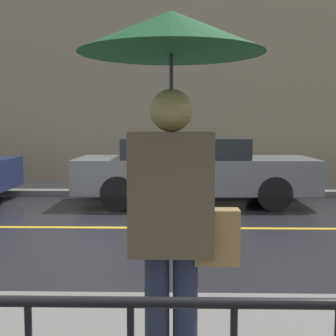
{
  "coord_description": "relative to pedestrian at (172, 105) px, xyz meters",
  "views": [
    {
      "loc": [
        1.12,
        -7.3,
        1.65
      ],
      "look_at": [
        1.03,
        -3.16,
        1.26
      ],
      "focal_mm": 50.0,
      "sensor_mm": 36.0,
      "label": 1
    }
  ],
  "objects": [
    {
      "name": "building_storefront",
      "position": [
        -1.09,
        10.22,
        1.03
      ],
      "size": [
        28.0,
        0.3,
        5.55
      ],
      "color": "gray",
      "rests_on": "ground_plane"
    },
    {
      "name": "car_grey",
      "position": [
        0.32,
        7.09,
        -1.02
      ],
      "size": [
        4.8,
        1.75,
        1.37
      ],
      "color": "slate",
      "rests_on": "ground_plane"
    },
    {
      "name": "ground_plane",
      "position": [
        -1.09,
        4.83,
        -1.74
      ],
      "size": [
        80.0,
        80.0,
        0.0
      ],
      "primitive_type": "plane",
      "color": "black"
    },
    {
      "name": "pedestrian",
      "position": [
        0.0,
        0.0,
        0.0
      ],
      "size": [
        0.98,
        0.98,
        2.1
      ],
      "color": "#23283D",
      "rests_on": "sidewalk_near"
    },
    {
      "name": "lane_marking",
      "position": [
        -1.09,
        4.83,
        -1.74
      ],
      "size": [
        25.2,
        0.12,
        0.01
      ],
      "color": "gold",
      "rests_on": "ground_plane"
    },
    {
      "name": "sidewalk_far",
      "position": [
        -1.09,
        9.05,
        -1.68
      ],
      "size": [
        28.0,
        2.03,
        0.13
      ],
      "color": "slate",
      "rests_on": "ground_plane"
    }
  ]
}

